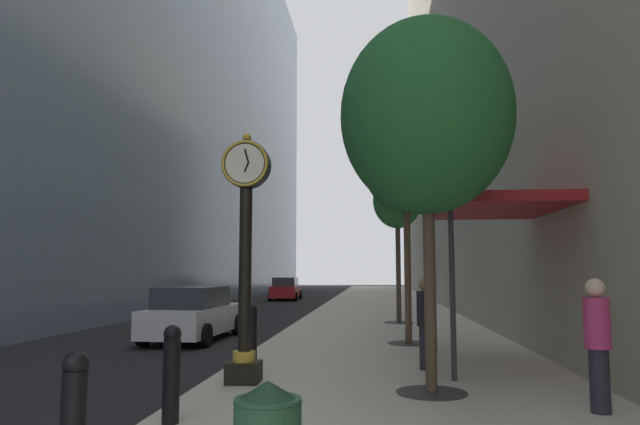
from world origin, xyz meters
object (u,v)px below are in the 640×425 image
at_px(street_clock, 245,243).
at_px(car_red_near, 286,289).
at_px(pedestrian_by_clock, 426,320).
at_px(bollard_fourth, 252,332).
at_px(car_white_mid, 194,314).
at_px(bollard_nearest, 73,420).
at_px(pedestrian_walking, 598,340).
at_px(bollard_second, 172,372).
at_px(street_tree_mid_far, 397,202).
at_px(street_tree_near, 426,117).
at_px(street_tree_mid_near, 406,165).

height_order(street_clock, car_red_near, street_clock).
bearing_deg(pedestrian_by_clock, bollard_fourth, 172.49).
xyz_separation_m(bollard_fourth, car_white_mid, (-2.80, 4.77, -0.00)).
bearing_deg(bollard_nearest, pedestrian_walking, 31.46).
relative_size(bollard_fourth, car_white_mid, 0.26).
xyz_separation_m(bollard_second, street_tree_mid_far, (3.42, 14.21, 3.84)).
relative_size(street_clock, street_tree_mid_far, 0.77).
xyz_separation_m(bollard_fourth, pedestrian_by_clock, (3.52, -0.46, 0.30)).
bearing_deg(bollard_fourth, car_white_mid, 120.39).
distance_m(bollard_fourth, car_white_mid, 5.53).
relative_size(bollard_fourth, pedestrian_by_clock, 0.69).
distance_m(street_clock, car_red_near, 30.49).
bearing_deg(bollard_fourth, car_red_near, 97.60).
distance_m(pedestrian_by_clock, car_white_mid, 8.21).
relative_size(street_clock, bollard_fourth, 3.58).
bearing_deg(street_tree_near, bollard_fourth, 142.84).
height_order(street_clock, pedestrian_by_clock, street_clock).
distance_m(street_clock, bollard_second, 3.15).
relative_size(bollard_second, street_tree_mid_far, 0.22).
distance_m(bollard_fourth, street_tree_mid_far, 10.83).
relative_size(pedestrian_by_clock, car_red_near, 0.37).
height_order(bollard_nearest, street_tree_near, street_tree_near).
height_order(car_red_near, car_white_mid, car_red_near).
height_order(street_clock, bollard_nearest, street_clock).
relative_size(street_clock, car_red_near, 0.91).
bearing_deg(car_white_mid, bollard_fourth, -59.61).
bearing_deg(car_red_near, street_clock, -82.33).
bearing_deg(pedestrian_by_clock, car_red_near, 104.28).
distance_m(street_clock, pedestrian_walking, 5.64).
bearing_deg(street_tree_mid_far, street_tree_near, -90.00).
bearing_deg(car_white_mid, pedestrian_walking, -45.13).
xyz_separation_m(bollard_second, street_tree_mid_near, (3.42, 8.15, 4.12)).
height_order(bollard_fourth, car_red_near, car_red_near).
relative_size(bollard_nearest, car_red_near, 0.25).
distance_m(pedestrian_walking, car_red_near, 33.06).
bearing_deg(bollard_nearest, street_tree_mid_far, 78.34).
xyz_separation_m(pedestrian_walking, car_red_near, (-9.30, 31.72, -0.32)).
height_order(street_tree_mid_near, car_white_mid, street_tree_mid_near).
distance_m(bollard_second, car_red_near, 32.99).
bearing_deg(bollard_second, pedestrian_walking, 10.80).
height_order(street_tree_mid_far, pedestrian_walking, street_tree_mid_far).
height_order(street_clock, street_tree_near, street_tree_near).
height_order(bollard_nearest, pedestrian_walking, pedestrian_walking).
distance_m(street_tree_near, street_tree_mid_near, 6.07).
bearing_deg(street_tree_near, bollard_second, -148.58).
bearing_deg(bollard_second, street_tree_near, 31.42).
height_order(pedestrian_walking, pedestrian_by_clock, pedestrian_walking).
bearing_deg(bollard_second, car_red_near, 96.52).
distance_m(bollard_nearest, car_red_near, 35.32).
distance_m(bollard_nearest, bollard_second, 2.34).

